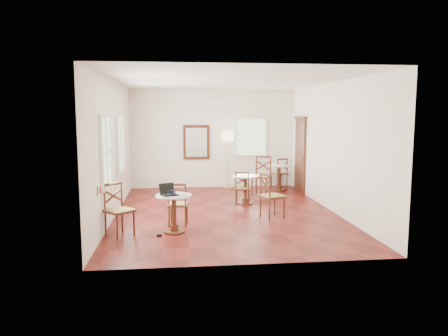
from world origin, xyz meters
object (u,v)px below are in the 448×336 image
(cafe_table_mid, at_px, (245,186))
(cafe_table_near, at_px, (174,209))
(chair_back_b, at_px, (262,176))
(navy_mug, at_px, (172,192))
(chair_near_a, at_px, (178,204))
(mouse, at_px, (174,195))
(chair_mid_a, at_px, (242,188))
(chair_back_a, at_px, (280,173))
(water_glass, at_px, (168,193))
(power_adapter, at_px, (159,235))
(chair_near_b, at_px, (119,210))
(laptop, at_px, (168,192))
(cafe_table_back, at_px, (279,175))
(floor_lamp, at_px, (228,140))
(chair_mid_b, at_px, (271,196))

(cafe_table_mid, bearing_deg, cafe_table_near, -125.86)
(chair_back_b, bearing_deg, navy_mug, -97.30)
(chair_near_a, height_order, mouse, chair_near_a)
(chair_mid_a, xyz_separation_m, chair_back_a, (1.53, 2.35, 0.03))
(chair_back_b, height_order, water_glass, chair_back_b)
(chair_back_a, distance_m, power_adapter, 6.13)
(chair_back_b, distance_m, navy_mug, 4.35)
(chair_back_b, bearing_deg, water_glass, -97.19)
(cafe_table_near, height_order, chair_near_b, chair_near_b)
(laptop, relative_size, water_glass, 3.76)
(cafe_table_mid, distance_m, chair_near_a, 2.54)
(cafe_table_back, relative_size, power_adapter, 7.81)
(cafe_table_mid, height_order, chair_near_b, chair_near_b)
(chair_back_b, relative_size, floor_lamp, 0.62)
(chair_back_a, bearing_deg, mouse, 38.60)
(water_glass, bearing_deg, power_adapter, -145.85)
(chair_near_b, bearing_deg, chair_near_a, -12.48)
(chair_near_b, bearing_deg, mouse, -44.78)
(chair_back_a, relative_size, laptop, 2.38)
(cafe_table_mid, relative_size, chair_mid_a, 0.87)
(floor_lamp, bearing_deg, chair_near_b, -118.79)
(cafe_table_mid, bearing_deg, floor_lamp, 94.07)
(chair_back_b, xyz_separation_m, mouse, (-2.42, -3.72, 0.22))
(laptop, bearing_deg, chair_near_a, 46.29)
(cafe_table_back, height_order, chair_mid_a, chair_mid_a)
(chair_back_b, distance_m, floor_lamp, 1.69)
(cafe_table_back, bearing_deg, chair_back_a, 74.13)
(chair_near_b, relative_size, water_glass, 9.66)
(cafe_table_mid, xyz_separation_m, mouse, (-1.77, -2.56, 0.31))
(chair_mid_a, relative_size, chair_mid_b, 0.85)
(chair_back_a, xyz_separation_m, chair_back_b, (-0.81, -1.18, 0.09))
(cafe_table_near, distance_m, chair_back_a, 5.79)
(cafe_table_near, relative_size, water_glass, 7.26)
(floor_lamp, height_order, power_adapter, floor_lamp)
(laptop, bearing_deg, power_adapter, -155.51)
(chair_mid_a, distance_m, navy_mug, 2.99)
(chair_mid_a, bearing_deg, power_adapter, 66.62)
(cafe_table_mid, distance_m, chair_near_b, 3.77)
(chair_back_b, relative_size, mouse, 10.29)
(cafe_table_mid, bearing_deg, navy_mug, -126.70)
(chair_mid_a, relative_size, laptop, 2.20)
(navy_mug, xyz_separation_m, power_adapter, (-0.25, -0.25, -0.77))
(cafe_table_mid, relative_size, floor_lamp, 0.42)
(chair_mid_a, bearing_deg, chair_back_b, -108.32)
(chair_mid_a, xyz_separation_m, chair_back_b, (0.72, 1.17, 0.12))
(chair_mid_b, distance_m, power_adapter, 2.72)
(chair_near_a, bearing_deg, chair_mid_a, -124.19)
(chair_back_a, relative_size, mouse, 8.61)
(chair_back_b, relative_size, power_adapter, 11.22)
(laptop, bearing_deg, cafe_table_back, 27.27)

